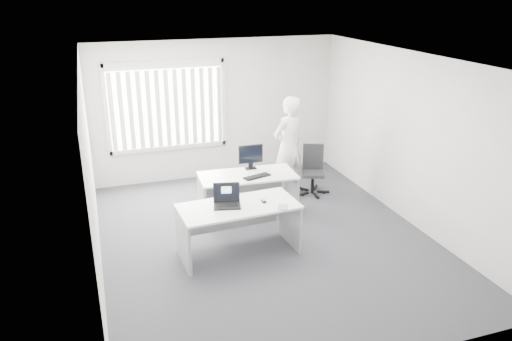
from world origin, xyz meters
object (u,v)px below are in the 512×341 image
object	(u,v)px
person	(289,146)
laptop	(227,197)
desk_near	(239,219)
desk_far	(248,186)
monitor	(251,157)
office_chair	(313,178)

from	to	relation	value
person	laptop	world-z (taller)	person
desk_near	laptop	world-z (taller)	laptop
desk_far	person	size ratio (longest dim) A/B	0.89
person	monitor	size ratio (longest dim) A/B	4.37
office_chair	laptop	xyz separation A→B (m)	(-2.18, -1.77, 0.64)
desk_near	desk_far	world-z (taller)	desk_near
desk_far	person	xyz separation A→B (m)	(1.02, 0.68, 0.41)
office_chair	monitor	distance (m)	1.52
desk_far	office_chair	xyz separation A→B (m)	(1.48, 0.55, -0.25)
desk_near	office_chair	bearing A→B (deg)	38.07
office_chair	person	bearing A→B (deg)	-173.70
desk_far	office_chair	distance (m)	1.60
laptop	desk_far	bearing A→B (deg)	73.69
desk_far	laptop	world-z (taller)	laptop
laptop	desk_near	bearing A→B (deg)	8.64
person	desk_near	bearing A→B (deg)	29.65
office_chair	monitor	xyz separation A→B (m)	(-1.34, -0.29, 0.67)
desk_far	monitor	xyz separation A→B (m)	(0.14, 0.26, 0.42)
desk_near	person	distance (m)	2.49
office_chair	laptop	size ratio (longest dim) A/B	2.44
desk_far	monitor	bearing A→B (deg)	64.66
desk_far	laptop	distance (m)	1.46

